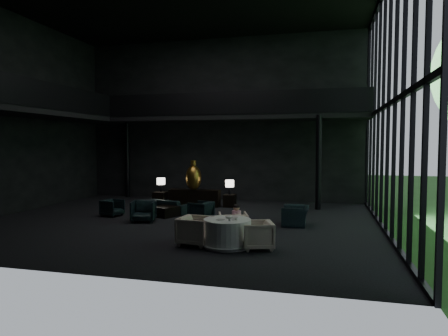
% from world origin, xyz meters
% --- Properties ---
extents(floor, '(14.00, 12.00, 0.02)m').
position_xyz_m(floor, '(0.00, 0.00, 0.00)').
color(floor, black).
rests_on(floor, ground).
extents(wall_back, '(14.00, 0.04, 8.00)m').
position_xyz_m(wall_back, '(0.00, 6.00, 4.00)').
color(wall_back, black).
rests_on(wall_back, ground).
extents(wall_front, '(14.00, 0.04, 8.00)m').
position_xyz_m(wall_front, '(0.00, -6.00, 4.00)').
color(wall_front, black).
rests_on(wall_front, ground).
extents(wall_left, '(0.04, 12.00, 8.00)m').
position_xyz_m(wall_left, '(-7.00, 0.00, 4.00)').
color(wall_left, black).
rests_on(wall_left, ground).
extents(curtain_wall, '(0.20, 12.00, 8.00)m').
position_xyz_m(curtain_wall, '(6.95, 0.00, 4.00)').
color(curtain_wall, black).
rests_on(curtain_wall, ground).
extents(mezzanine_left, '(2.00, 12.00, 0.25)m').
position_xyz_m(mezzanine_left, '(-6.00, 0.00, 4.00)').
color(mezzanine_left, black).
rests_on(mezzanine_left, wall_left).
extents(mezzanine_back, '(12.00, 2.00, 0.25)m').
position_xyz_m(mezzanine_back, '(1.00, 5.00, 4.00)').
color(mezzanine_back, black).
rests_on(mezzanine_back, wall_back).
extents(railing_left, '(0.06, 12.00, 1.00)m').
position_xyz_m(railing_left, '(-5.00, 0.00, 4.60)').
color(railing_left, black).
rests_on(railing_left, mezzanine_left).
extents(railing_back, '(12.00, 0.06, 1.00)m').
position_xyz_m(railing_back, '(1.00, 4.00, 4.60)').
color(railing_back, black).
rests_on(railing_back, mezzanine_back).
extents(column_nw, '(0.24, 0.24, 4.00)m').
position_xyz_m(column_nw, '(-5.00, 5.70, 2.00)').
color(column_nw, black).
rests_on(column_nw, floor).
extents(column_ne, '(0.24, 0.24, 4.00)m').
position_xyz_m(column_ne, '(4.80, 4.00, 2.00)').
color(column_ne, black).
rests_on(column_ne, floor).
extents(console, '(2.32, 0.53, 0.74)m').
position_xyz_m(console, '(-0.60, 3.61, 0.37)').
color(console, black).
rests_on(console, floor).
extents(bronze_urn, '(0.71, 0.71, 1.32)m').
position_xyz_m(bronze_urn, '(-0.60, 3.48, 1.30)').
color(bronze_urn, olive).
rests_on(bronze_urn, console).
extents(side_table_left, '(0.55, 0.55, 0.61)m').
position_xyz_m(side_table_left, '(-2.20, 3.46, 0.30)').
color(side_table_left, black).
rests_on(side_table_left, floor).
extents(table_lamp_left, '(0.37, 0.37, 0.63)m').
position_xyz_m(table_lamp_left, '(-2.20, 3.57, 1.06)').
color(table_lamp_left, black).
rests_on(table_lamp_left, side_table_left).
extents(side_table_right, '(0.50, 0.50, 0.55)m').
position_xyz_m(side_table_right, '(1.00, 3.73, 0.28)').
color(side_table_right, black).
rests_on(side_table_right, floor).
extents(table_lamp_right, '(0.38, 0.38, 0.64)m').
position_xyz_m(table_lamp_right, '(1.00, 3.70, 1.01)').
color(table_lamp_right, black).
rests_on(table_lamp_right, side_table_right).
extents(sofa, '(1.75, 0.97, 0.66)m').
position_xyz_m(sofa, '(-1.07, 1.69, 0.33)').
color(sofa, black).
rests_on(sofa, floor).
extents(lounge_armchair_west, '(0.70, 0.73, 0.64)m').
position_xyz_m(lounge_armchair_west, '(-2.87, 0.41, 0.32)').
color(lounge_armchair_west, black).
rests_on(lounge_armchair_west, floor).
extents(lounge_armchair_east, '(0.84, 0.87, 0.74)m').
position_xyz_m(lounge_armchair_east, '(0.70, 0.46, 0.37)').
color(lounge_armchair_east, black).
rests_on(lounge_armchair_east, floor).
extents(lounge_armchair_south, '(1.05, 1.01, 0.90)m').
position_xyz_m(lounge_armchair_south, '(-1.21, -0.32, 0.45)').
color(lounge_armchair_south, black).
rests_on(lounge_armchair_south, floor).
extents(window_armchair, '(0.64, 0.97, 0.85)m').
position_xyz_m(window_armchair, '(4.12, 0.33, 0.42)').
color(window_armchair, black).
rests_on(window_armchair, floor).
extents(coffee_table, '(1.13, 1.13, 0.38)m').
position_xyz_m(coffee_table, '(-0.89, 0.88, 0.19)').
color(coffee_table, black).
rests_on(coffee_table, floor).
extents(dining_table, '(1.46, 1.46, 0.75)m').
position_xyz_m(dining_table, '(2.52, -2.96, 0.33)').
color(dining_table, white).
rests_on(dining_table, floor).
extents(dining_chair_north, '(1.11, 1.07, 0.92)m').
position_xyz_m(dining_chair_north, '(2.48, -2.04, 0.46)').
color(dining_chair_north, beige).
rests_on(dining_chair_north, floor).
extents(dining_chair_east, '(1.00, 1.03, 0.86)m').
position_xyz_m(dining_chair_east, '(3.35, -3.01, 0.43)').
color(dining_chair_east, '#BDB2A5').
rests_on(dining_chair_east, floor).
extents(dining_chair_west, '(0.98, 1.03, 0.97)m').
position_xyz_m(dining_chair_west, '(1.63, -3.00, 0.48)').
color(dining_chair_west, '#BBB0A6').
rests_on(dining_chair_west, floor).
extents(child, '(0.26, 0.26, 0.57)m').
position_xyz_m(child, '(2.57, -2.01, 0.73)').
color(child, '#CDA7B3').
rests_on(child, dining_chair_north).
extents(plate_a, '(0.29, 0.29, 0.01)m').
position_xyz_m(plate_a, '(2.38, -3.12, 0.76)').
color(plate_a, white).
rests_on(plate_a, dining_table).
extents(plate_b, '(0.29, 0.29, 0.02)m').
position_xyz_m(plate_b, '(2.65, -2.73, 0.76)').
color(plate_b, white).
rests_on(plate_b, dining_table).
extents(saucer, '(0.17, 0.17, 0.01)m').
position_xyz_m(saucer, '(2.73, -3.05, 0.76)').
color(saucer, white).
rests_on(saucer, dining_table).
extents(coffee_cup, '(0.10, 0.10, 0.06)m').
position_xyz_m(coffee_cup, '(2.79, -3.05, 0.79)').
color(coffee_cup, white).
rests_on(coffee_cup, saucer).
extents(cereal_bowl, '(0.17, 0.17, 0.09)m').
position_xyz_m(cereal_bowl, '(2.53, -2.85, 0.79)').
color(cereal_bowl, white).
rests_on(cereal_bowl, dining_table).
extents(cream_pot, '(0.06, 0.06, 0.07)m').
position_xyz_m(cream_pot, '(2.65, -3.21, 0.78)').
color(cream_pot, '#99999E').
rests_on(cream_pot, dining_table).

